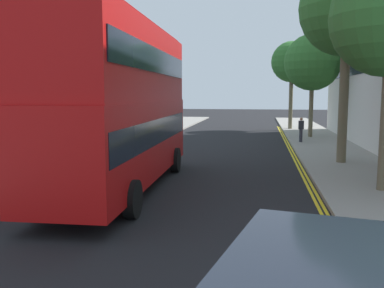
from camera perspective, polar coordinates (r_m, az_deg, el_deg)
sidewalk_right at (r=18.11m, az=21.87°, el=-3.95°), size 4.00×80.00×0.14m
sidewalk_left at (r=19.84m, az=-17.93°, el=-2.88°), size 4.00×80.00×0.14m
kerb_line_outer at (r=15.83m, az=15.97°, el=-5.46°), size 0.10×56.00×0.01m
kerb_line_inner at (r=15.81m, az=15.39°, el=-5.46°), size 0.10×56.00×0.01m
double_decker_bus_away at (r=14.57m, az=-9.44°, el=5.67°), size 3.03×10.87×5.64m
pedestrian_far at (r=28.55m, az=14.60°, el=1.96°), size 0.34×0.22×1.62m
street_tree_near at (r=32.15m, az=16.06°, el=10.59°), size 4.10×4.10×7.49m
street_tree_mid at (r=20.85m, az=20.36°, el=16.78°), size 4.28×4.28×9.10m
street_tree_far at (r=39.44m, az=13.41°, el=10.76°), size 3.67×3.67×7.87m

